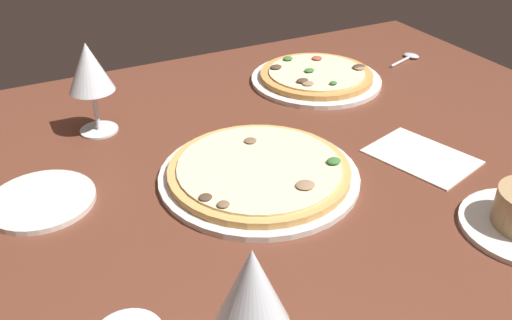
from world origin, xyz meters
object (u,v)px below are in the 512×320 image
at_px(paper_menu, 421,157).
at_px(spoon, 409,57).
at_px(side_plate, 42,200).
at_px(pizza_main, 259,172).
at_px(wine_glass_far, 252,292).
at_px(pizza_side, 316,77).
at_px(wine_glass_near, 89,70).

height_order(paper_menu, spoon, spoon).
distance_m(paper_menu, spoon, 0.48).
relative_size(side_plate, spoon, 1.52).
height_order(pizza_main, wine_glass_far, wine_glass_far).
distance_m(pizza_side, spoon, 0.28).
bearing_deg(pizza_main, paper_menu, 166.39).
relative_size(pizza_main, wine_glass_far, 1.85).
height_order(wine_glass_far, wine_glass_near, wine_glass_far).
bearing_deg(paper_menu, pizza_side, -108.27).
relative_size(wine_glass_near, paper_menu, 1.01).
height_order(pizza_main, paper_menu, pizza_main).
relative_size(pizza_side, side_plate, 1.77).
height_order(side_plate, spoon, spoon).
relative_size(paper_menu, spoon, 1.61).
height_order(side_plate, paper_menu, side_plate).
bearing_deg(side_plate, wine_glass_far, 108.71).
bearing_deg(spoon, side_plate, 13.59).
distance_m(side_plate, paper_menu, 0.64).
distance_m(pizza_main, spoon, 0.66).
xyz_separation_m(wine_glass_near, paper_menu, (-0.48, 0.36, -0.12)).
distance_m(side_plate, spoon, 0.93).
relative_size(pizza_main, pizza_side, 1.13).
bearing_deg(pizza_side, paper_menu, 88.06).
bearing_deg(paper_menu, side_plate, -31.01).
bearing_deg(wine_glass_near, side_plate, 55.00).
bearing_deg(wine_glass_near, pizza_main, 124.33).
bearing_deg(wine_glass_far, paper_menu, -149.92).
bearing_deg(spoon, paper_menu, 52.51).
height_order(wine_glass_far, spoon, wine_glass_far).
relative_size(pizza_side, wine_glass_near, 1.67).
bearing_deg(wine_glass_far, pizza_main, -118.36).
xyz_separation_m(wine_glass_far, spoon, (-0.76, -0.65, -0.12)).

